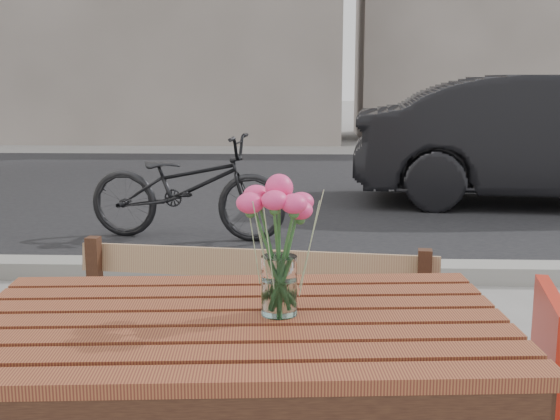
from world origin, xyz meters
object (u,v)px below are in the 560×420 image
Objects in this scene: main_table at (240,368)px; bicycle at (187,187)px; parked_car at (552,141)px; red_chair at (507,404)px; main_vase at (279,229)px.

bicycle is at bearing 97.19° from main_table.
parked_car is at bearing 60.99° from main_table.
parked_car is 2.46× the size of bicycle.
red_chair is at bearing -150.46° from bicycle.
red_chair is 0.46× the size of bicycle.
red_chair is (0.74, 0.27, -0.21)m from main_table.
main_table is at bearing 160.37° from parked_car.
parked_car reaches higher than main_table.
red_chair is at bearing 15.60° from main_table.
red_chair is at bearing 20.57° from main_vase.
main_vase is at bearing 11.04° from main_table.
red_chair is 4.34m from bicycle.
parked_car is at bearing -55.96° from bicycle.
red_chair is 2.29× the size of main_vase.
parked_car reaches higher than main_vase.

